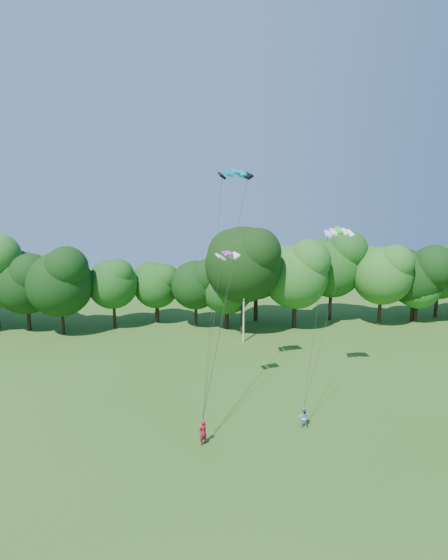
{
  "coord_description": "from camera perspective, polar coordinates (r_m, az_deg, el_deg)",
  "views": [
    {
      "loc": [
        -1.6,
        -19.58,
        17.64
      ],
      "look_at": [
        0.53,
        13.0,
        10.82
      ],
      "focal_mm": 28.0,
      "sensor_mm": 36.0,
      "label": 1
    }
  ],
  "objects": [
    {
      "name": "tree_back_east",
      "position": [
        63.56,
        24.09,
        0.1
      ],
      "size": [
        6.49,
        6.49,
        9.44
      ],
      "color": "black",
      "rests_on": "ground"
    },
    {
      "name": "utility_pole",
      "position": [
        50.84,
        2.58,
        -3.78
      ],
      "size": [
        1.55,
        0.19,
        7.76
      ],
      "rotation": [
        0.0,
        0.0,
        -0.0
      ],
      "color": "silver",
      "rests_on": "ground"
    },
    {
      "name": "kite_pink",
      "position": [
        34.6,
        0.47,
        3.49
      ],
      "size": [
        2.07,
        1.55,
        0.31
      ],
      "rotation": [
        0.0,
        0.0,
        0.39
      ],
      "color": "#D73B9C",
      "rests_on": "ground"
    },
    {
      "name": "kite_flyer_left",
      "position": [
        32.43,
        -2.79,
        -19.25
      ],
      "size": [
        0.81,
        0.77,
        1.85
      ],
      "primitive_type": "imported",
      "rotation": [
        0.0,
        0.0,
        3.82
      ],
      "color": "#B3172D",
      "rests_on": "ground"
    },
    {
      "name": "tree_back_center",
      "position": [
        52.61,
        2.52,
        2.53
      ],
      "size": [
        10.11,
        10.11,
        14.71
      ],
      "color": "black",
      "rests_on": "ground"
    },
    {
      "name": "ground",
      "position": [
        26.4,
        0.8,
        -30.13
      ],
      "size": [
        160.0,
        160.0,
        0.0
      ],
      "primitive_type": "plane",
      "color": "#305417",
      "rests_on": "ground"
    },
    {
      "name": "kite_teal",
      "position": [
        35.75,
        1.41,
        13.98
      ],
      "size": [
        2.9,
        1.83,
        0.5
      ],
      "rotation": [
        0.0,
        0.0,
        0.25
      ],
      "color": "#0589A3",
      "rests_on": "ground"
    },
    {
      "name": "kite_flyer_right",
      "position": [
        35.0,
        10.32,
        -17.19
      ],
      "size": [
        0.92,
        0.81,
        1.58
      ],
      "primitive_type": "imported",
      "rotation": [
        0.0,
        0.0,
        2.83
      ],
      "color": "#97ADD2",
      "rests_on": "ground"
    },
    {
      "name": "kite_green",
      "position": [
        37.84,
        14.77,
        6.29
      ],
      "size": [
        2.39,
        1.16,
        0.54
      ],
      "rotation": [
        0.0,
        0.0,
        0.05
      ],
      "color": "#39D21F",
      "rests_on": "ground"
    }
  ]
}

